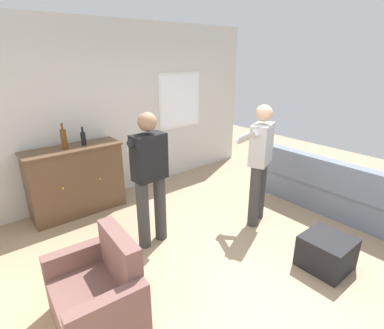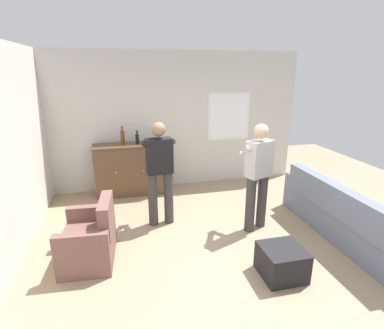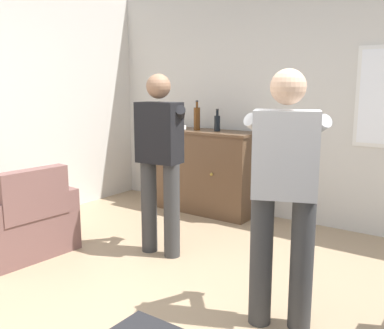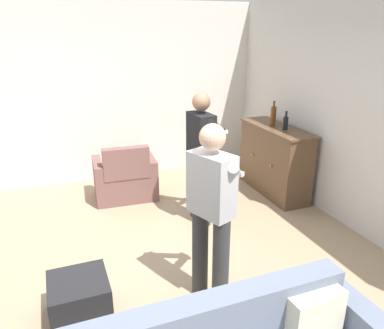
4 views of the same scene
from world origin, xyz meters
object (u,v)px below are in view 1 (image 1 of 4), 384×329
object	(u,v)px
sideboard_cabinet	(76,180)
person_standing_left	(149,174)
couch	(336,192)
ottoman	(326,252)
armchair	(99,297)
bottle_wine_green	(83,138)
person_standing_right	(259,160)
bottle_liquor_amber	(64,139)

from	to	relation	value
sideboard_cabinet	person_standing_left	distance (m)	1.51
couch	ottoman	size ratio (longest dim) A/B	5.14
armchair	ottoman	distance (m)	2.45
couch	bottle_wine_green	world-z (taller)	bottle_wine_green
couch	person_standing_left	xyz separation A→B (m)	(-2.55, 1.11, 0.61)
person_standing_left	couch	bearing A→B (deg)	-23.45
bottle_wine_green	person_standing_left	size ratio (longest dim) A/B	0.16
bottle_wine_green	ottoman	world-z (taller)	bottle_wine_green
person_standing_left	bottle_wine_green	bearing A→B (deg)	100.30
ottoman	person_standing_right	bearing A→B (deg)	81.31
ottoman	person_standing_left	distance (m)	2.21
bottle_wine_green	ottoman	bearing A→B (deg)	-63.76
ottoman	person_standing_left	bearing A→B (deg)	126.96
armchair	sideboard_cabinet	size ratio (longest dim) A/B	0.67
sideboard_cabinet	person_standing_left	bearing A→B (deg)	-72.38
bottle_liquor_amber	person_standing_left	xyz separation A→B (m)	(0.53, -1.36, -0.24)
ottoman	person_standing_left	size ratio (longest dim) A/B	0.30
couch	ottoman	bearing A→B (deg)	-156.85
couch	bottle_wine_green	bearing A→B (deg)	138.34
bottle_wine_green	person_standing_right	xyz separation A→B (m)	(1.68, -1.89, -0.20)
person_standing_right	bottle_wine_green	bearing A→B (deg)	131.69
bottle_wine_green	person_standing_left	xyz separation A→B (m)	(0.25, -1.39, -0.20)
armchair	sideboard_cabinet	bearing A→B (deg)	74.53
armchair	person_standing_left	bearing A→B (deg)	36.97
couch	bottle_wine_green	size ratio (longest dim) A/B	9.57
person_standing_right	ottoman	bearing A→B (deg)	-98.69
sideboard_cabinet	person_standing_right	bearing A→B (deg)	-45.18
ottoman	sideboard_cabinet	bearing A→B (deg)	119.05
couch	armchair	distance (m)	3.60
armchair	sideboard_cabinet	world-z (taller)	sideboard_cabinet
armchair	sideboard_cabinet	xyz separation A→B (m)	(0.60, 2.16, 0.23)
couch	ottoman	distance (m)	1.42
sideboard_cabinet	bottle_liquor_amber	bearing A→B (deg)	-169.14
sideboard_cabinet	bottle_wine_green	bearing A→B (deg)	2.90
bottle_wine_green	ottoman	size ratio (longest dim) A/B	0.54
ottoman	bottle_liquor_amber	bearing A→B (deg)	120.51
armchair	ottoman	size ratio (longest dim) A/B	1.84
bottle_wine_green	person_standing_left	bearing A→B (deg)	-79.70
couch	armchair	world-z (taller)	couch
person_standing_left	person_standing_right	size ratio (longest dim) A/B	1.00
couch	sideboard_cabinet	distance (m)	3.89
ottoman	person_standing_right	distance (m)	1.39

